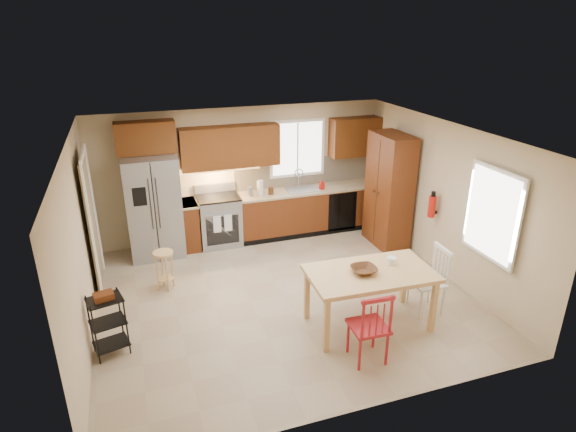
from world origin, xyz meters
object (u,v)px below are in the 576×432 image
at_px(range_stove, 219,221).
at_px(chair_white, 427,281).
at_px(pantry, 389,191).
at_px(table_bowl, 364,273).
at_px(dining_table, 369,299).
at_px(utility_cart, 108,325).
at_px(table_jar, 391,262).
at_px(refrigerator, 154,207).
at_px(fire_extinguisher, 432,206).
at_px(chair_red, 368,325).
at_px(bar_stool, 165,270).
at_px(soap_bottle, 322,184).

relative_size(range_stove, chair_white, 0.93).
height_order(pantry, table_bowl, pantry).
xyz_separation_m(dining_table, utility_cart, (-3.37, 0.49, 0.00)).
distance_m(table_bowl, table_jar, 0.49).
height_order(refrigerator, pantry, pantry).
xyz_separation_m(fire_extinguisher, table_bowl, (-1.87, -1.24, -0.27)).
relative_size(chair_white, table_jar, 6.39).
bearing_deg(dining_table, table_bowl, -177.50).
bearing_deg(table_bowl, refrigerator, 127.48).
bearing_deg(chair_red, bar_stool, 133.38).
relative_size(range_stove, table_jar, 5.95).
bearing_deg(chair_white, table_jar, 87.09).
height_order(chair_white, utility_cart, chair_white).
relative_size(range_stove, utility_cart, 1.11).
xyz_separation_m(range_stove, dining_table, (1.42, -3.27, -0.05)).
bearing_deg(chair_red, fire_extinguisher, 44.30).
relative_size(table_jar, utility_cart, 0.19).
distance_m(fire_extinguisher, table_jar, 1.81).
xyz_separation_m(dining_table, bar_stool, (-2.56, 1.90, -0.09)).
bearing_deg(chair_red, table_jar, 48.95).
bearing_deg(fire_extinguisher, chair_red, -138.20).
relative_size(soap_bottle, bar_stool, 0.30).
relative_size(pantry, chair_red, 2.13).
distance_m(dining_table, table_jar, 0.59).
bearing_deg(soap_bottle, utility_cart, -145.87).
relative_size(soap_bottle, chair_red, 0.19).
distance_m(pantry, chair_red, 3.55).
relative_size(soap_bottle, fire_extinguisher, 0.53).
xyz_separation_m(table_jar, bar_stool, (-2.93, 1.79, -0.54)).
height_order(soap_bottle, table_bowl, soap_bottle).
height_order(soap_bottle, table_jar, soap_bottle).
bearing_deg(bar_stool, refrigerator, 88.29).
bearing_deg(soap_bottle, table_jar, -94.51).
bearing_deg(range_stove, table_bowl, -68.13).
relative_size(range_stove, dining_table, 0.55).
bearing_deg(chair_white, pantry, -12.78).
relative_size(refrigerator, chair_red, 1.84).
xyz_separation_m(refrigerator, range_stove, (1.15, 0.06, -0.45)).
bearing_deg(bar_stool, range_stove, 48.13).
bearing_deg(range_stove, dining_table, -66.56).
height_order(range_stove, chair_red, chair_red).
xyz_separation_m(dining_table, table_bowl, (-0.11, 0.00, 0.42)).
height_order(range_stove, utility_cart, range_stove).
bearing_deg(soap_bottle, table_bowl, -102.66).
relative_size(refrigerator, utility_cart, 2.20).
bearing_deg(soap_bottle, fire_extinguisher, -59.47).
relative_size(range_stove, fire_extinguisher, 2.56).
xyz_separation_m(soap_bottle, pantry, (0.95, -0.90, 0.05)).
relative_size(range_stove, pantry, 0.44).
distance_m(chair_red, bar_stool, 3.38).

